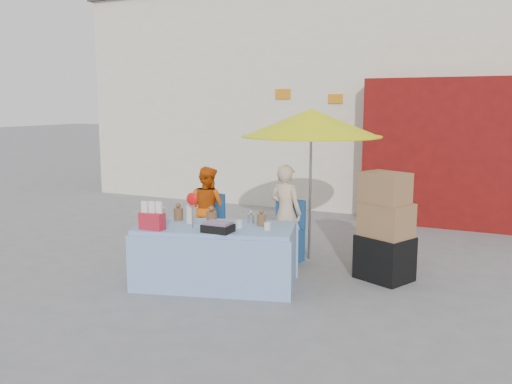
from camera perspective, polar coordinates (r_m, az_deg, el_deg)
The scene contains 10 objects.
ground at distance 6.88m, azimuth -2.26°, elevation -8.98°, with size 80.00×80.00×0.00m, color slate.
backdrop at distance 13.58m, azimuth 14.82°, elevation 12.98°, with size 14.00×8.00×7.80m.
market_table at distance 6.51m, azimuth -4.30°, elevation -6.62°, with size 2.06×1.36×1.14m.
chair_left at distance 8.03m, azimuth -5.55°, elevation -4.45°, with size 0.57×0.56×0.85m.
chair_right at distance 7.49m, azimuth 2.75°, elevation -5.43°, with size 0.57×0.56×0.85m.
vendor_orange at distance 8.06m, azimuth -5.13°, elevation -1.71°, with size 0.61×0.47×1.25m, color #DA540B.
vendor_beige at distance 7.51m, azimuth 3.14°, elevation -2.15°, with size 0.49×0.32×1.34m, color beige.
umbrella at distance 7.41m, azimuth 5.84°, elevation 7.20°, with size 1.90×1.90×2.09m.
box_stack at distance 6.83m, azimuth 13.44°, elevation -3.99°, with size 0.76×0.70×1.34m.
tarp_bundle at distance 7.34m, azimuth -8.80°, elevation -6.78°, with size 0.61×0.49×0.28m, color yellow.
Camera 1 is at (3.01, -5.80, 2.15)m, focal length 38.00 mm.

